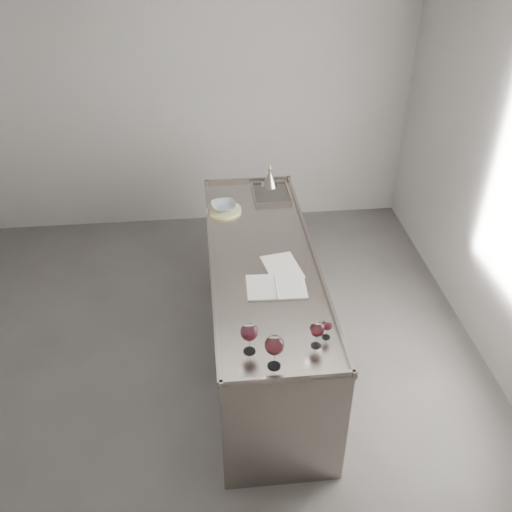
{
  "coord_description": "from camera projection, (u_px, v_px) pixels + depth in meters",
  "views": [
    {
      "loc": [
        0.1,
        -3.04,
        3.25
      ],
      "look_at": [
        0.44,
        0.2,
        1.02
      ],
      "focal_mm": 40.0,
      "sensor_mm": 36.0,
      "label": 1
    }
  ],
  "objects": [
    {
      "name": "wine_glass_small",
      "position": [
        327.0,
        326.0,
        3.33
      ],
      "size": [
        0.06,
        0.06,
        0.13
      ],
      "rotation": [
        0.0,
        0.0,
        -0.28
      ],
      "color": "white",
      "rests_on": "counter"
    },
    {
      "name": "ceramic_bowl",
      "position": [
        224.0,
        206.0,
        4.59
      ],
      "size": [
        0.23,
        0.23,
        0.05
      ],
      "primitive_type": "imported",
      "rotation": [
        0.0,
        0.0,
        0.15
      ],
      "color": "#90A2A7",
      "rests_on": "trivet"
    },
    {
      "name": "wine_glass_right",
      "position": [
        317.0,
        330.0,
        3.25
      ],
      "size": [
        0.09,
        0.09,
        0.17
      ],
      "rotation": [
        0.0,
        0.0,
        0.19
      ],
      "color": "white",
      "rests_on": "counter"
    },
    {
      "name": "wine_glass_middle",
      "position": [
        274.0,
        346.0,
        3.1
      ],
      "size": [
        0.11,
        0.11,
        0.22
      ],
      "rotation": [
        0.0,
        0.0,
        -0.21
      ],
      "color": "white",
      "rests_on": "counter"
    },
    {
      "name": "loose_paper_top",
      "position": [
        282.0,
        267.0,
        3.97
      ],
      "size": [
        0.29,
        0.37,
        0.0
      ],
      "primitive_type": "cube",
      "rotation": [
        0.0,
        0.0,
        0.18
      ],
      "color": "silver",
      "rests_on": "counter"
    },
    {
      "name": "wine_funnel",
      "position": [
        270.0,
        180.0,
        4.94
      ],
      "size": [
        0.14,
        0.14,
        0.21
      ],
      "rotation": [
        0.0,
        0.0,
        0.37
      ],
      "color": "#A59F93",
      "rests_on": "counter"
    },
    {
      "name": "room_shell",
      "position": [
        189.0,
        228.0,
        3.53
      ],
      "size": [
        4.54,
        5.04,
        2.84
      ],
      "color": "#4B4946",
      "rests_on": "ground"
    },
    {
      "name": "counter",
      "position": [
        263.0,
        307.0,
        4.34
      ],
      "size": [
        0.77,
        2.42,
        0.97
      ],
      "color": "gray",
      "rests_on": "ground"
    },
    {
      "name": "wine_glass_left",
      "position": [
        249.0,
        333.0,
        3.2
      ],
      "size": [
        0.1,
        0.1,
        0.2
      ],
      "rotation": [
        0.0,
        0.0,
        -0.04
      ],
      "color": "white",
      "rests_on": "counter"
    },
    {
      "name": "trivet",
      "position": [
        224.0,
        210.0,
        4.61
      ],
      "size": [
        0.34,
        0.34,
        0.02
      ],
      "primitive_type": "cylinder",
      "rotation": [
        0.0,
        0.0,
        0.24
      ],
      "color": "#D0CC87",
      "rests_on": "counter"
    },
    {
      "name": "notebook",
      "position": [
        276.0,
        287.0,
        3.78
      ],
      "size": [
        0.4,
        0.29,
        0.02
      ],
      "rotation": [
        0.0,
        0.0,
        -0.04
      ],
      "color": "white",
      "rests_on": "counter"
    }
  ]
}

